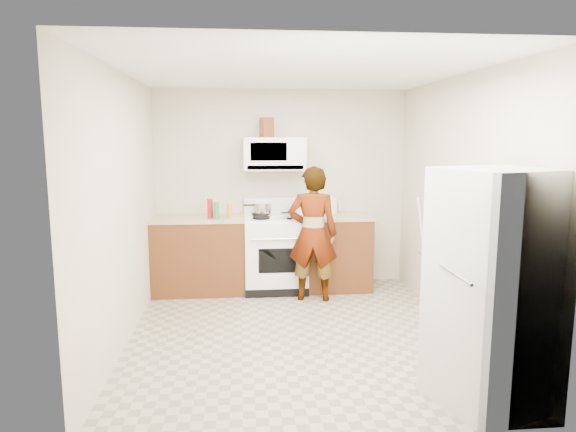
{
  "coord_description": "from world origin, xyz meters",
  "views": [
    {
      "loc": [
        -0.53,
        -4.77,
        1.92
      ],
      "look_at": [
        -0.03,
        0.55,
        1.08
      ],
      "focal_mm": 32.0,
      "sensor_mm": 36.0,
      "label": 1
    }
  ],
  "objects": [
    {
      "name": "bottle_spray",
      "position": [
        -0.89,
        1.4,
        1.05
      ],
      "size": [
        0.08,
        0.08,
        0.24
      ],
      "primitive_type": "cylinder",
      "rotation": [
        0.0,
        0.0,
        -0.11
      ],
      "color": "red",
      "rests_on": "counter_left"
    },
    {
      "name": "fridge",
      "position": [
        1.24,
        -1.42,
        0.85
      ],
      "size": [
        0.89,
        0.89,
        1.7
      ],
      "primitive_type": "cube",
      "rotation": [
        0.0,
        0.0,
        0.32
      ],
      "color": "beige",
      "rests_on": "floor"
    },
    {
      "name": "person",
      "position": [
        0.31,
        1.04,
        0.79
      ],
      "size": [
        0.63,
        0.47,
        1.58
      ],
      "primitive_type": "imported",
      "rotation": [
        0.0,
        0.0,
        2.97
      ],
      "color": "tan",
      "rests_on": "floor"
    },
    {
      "name": "bottle_green_cap",
      "position": [
        -0.81,
        1.32,
        1.04
      ],
      "size": [
        0.07,
        0.07,
        0.2
      ],
      "primitive_type": "cylinder",
      "rotation": [
        0.0,
        0.0,
        -0.13
      ],
      "color": "#17802F",
      "rests_on": "counter_left"
    },
    {
      "name": "floor",
      "position": [
        0.0,
        0.0,
        0.0
      ],
      "size": [
        3.6,
        3.6,
        0.0
      ],
      "primitive_type": "plane",
      "color": "gray",
      "rests_on": "ground"
    },
    {
      "name": "broom",
      "position": [
        1.58,
        0.87,
        0.62
      ],
      "size": [
        0.26,
        0.13,
        1.23
      ],
      "primitive_type": "cylinder",
      "rotation": [
        0.14,
        -0.14,
        -0.4
      ],
      "color": "silver",
      "rests_on": "floor"
    },
    {
      "name": "counter_left",
      "position": [
        -1.04,
        1.49,
        0.92
      ],
      "size": [
        1.14,
        0.64,
        0.03
      ],
      "primitive_type": "cube",
      "color": "tan",
      "rests_on": "cabinet_left"
    },
    {
      "name": "saucepan",
      "position": [
        -0.25,
        1.66,
        1.01
      ],
      "size": [
        0.27,
        0.27,
        0.12
      ],
      "primitive_type": "cylinder",
      "rotation": [
        0.0,
        0.0,
        0.28
      ],
      "color": "silver",
      "rests_on": "gas_range"
    },
    {
      "name": "cabinet_right",
      "position": [
        0.68,
        1.49,
        0.45
      ],
      "size": [
        0.8,
        0.62,
        0.9
      ],
      "primitive_type": "cube",
      "color": "#612E17",
      "rests_on": "floor"
    },
    {
      "name": "pot_lid",
      "position": [
        -0.8,
        1.36,
        0.94
      ],
      "size": [
        0.28,
        0.28,
        0.01
      ],
      "primitive_type": "cylinder",
      "rotation": [
        0.0,
        0.0,
        0.0
      ],
      "color": "silver",
      "rests_on": "counter_left"
    },
    {
      "name": "back_wall",
      "position": [
        0.0,
        1.79,
        1.25
      ],
      "size": [
        3.2,
        0.02,
        2.5
      ],
      "primitive_type": "cube",
      "color": "beige",
      "rests_on": "floor"
    },
    {
      "name": "bottle_hot_sauce",
      "position": [
        -0.66,
        1.39,
        1.02
      ],
      "size": [
        0.07,
        0.07,
        0.18
      ],
      "primitive_type": "cylinder",
      "rotation": [
        0.0,
        0.0,
        0.17
      ],
      "color": "orange",
      "rests_on": "counter_left"
    },
    {
      "name": "counter_right",
      "position": [
        0.68,
        1.49,
        0.92
      ],
      "size": [
        0.82,
        0.64,
        0.03
      ],
      "primitive_type": "cube",
      "color": "tan",
      "rests_on": "cabinet_right"
    },
    {
      "name": "cabinet_left",
      "position": [
        -1.04,
        1.49,
        0.45
      ],
      "size": [
        1.12,
        0.62,
        0.9
      ],
      "primitive_type": "cube",
      "color": "#612E17",
      "rests_on": "floor"
    },
    {
      "name": "right_wall",
      "position": [
        1.59,
        0.0,
        1.25
      ],
      "size": [
        0.02,
        3.6,
        2.5
      ],
      "primitive_type": "cube",
      "color": "beige",
      "rests_on": "floor"
    },
    {
      "name": "tray",
      "position": [
        0.02,
        1.33,
        0.96
      ],
      "size": [
        0.29,
        0.23,
        0.05
      ],
      "primitive_type": "cube",
      "rotation": [
        0.0,
        0.0,
        -0.29
      ],
      "color": "white",
      "rests_on": "gas_range"
    },
    {
      "name": "jug",
      "position": [
        -0.19,
        1.61,
        2.02
      ],
      "size": [
        0.18,
        0.18,
        0.24
      ],
      "primitive_type": "cube",
      "rotation": [
        0.0,
        0.0,
        0.34
      ],
      "color": "#602916",
      "rests_on": "microwave"
    },
    {
      "name": "kettle",
      "position": [
        0.64,
        1.68,
        1.03
      ],
      "size": [
        0.21,
        0.21,
        0.19
      ],
      "primitive_type": "cylinder",
      "rotation": [
        0.0,
        0.0,
        -0.41
      ],
      "color": "white",
      "rests_on": "counter_right"
    },
    {
      "name": "gas_range",
      "position": [
        -0.1,
        1.48,
        0.49
      ],
      "size": [
        0.76,
        0.65,
        1.13
      ],
      "color": "white",
      "rests_on": "floor"
    },
    {
      "name": "microwave",
      "position": [
        -0.1,
        1.61,
        1.7
      ],
      "size": [
        0.76,
        0.38,
        0.4
      ],
      "primitive_type": "cube",
      "color": "white",
      "rests_on": "back_wall"
    }
  ]
}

